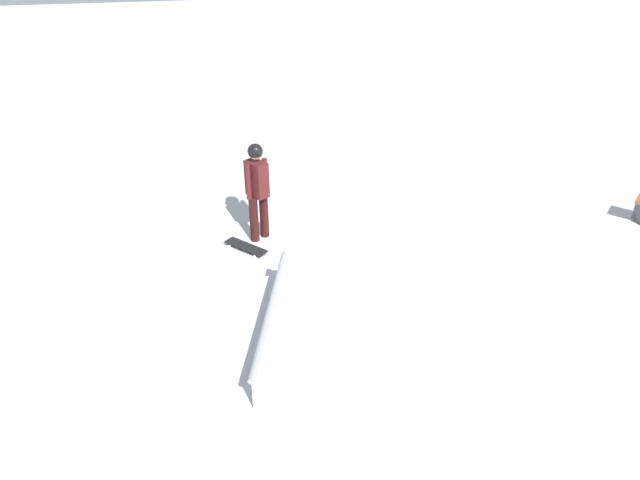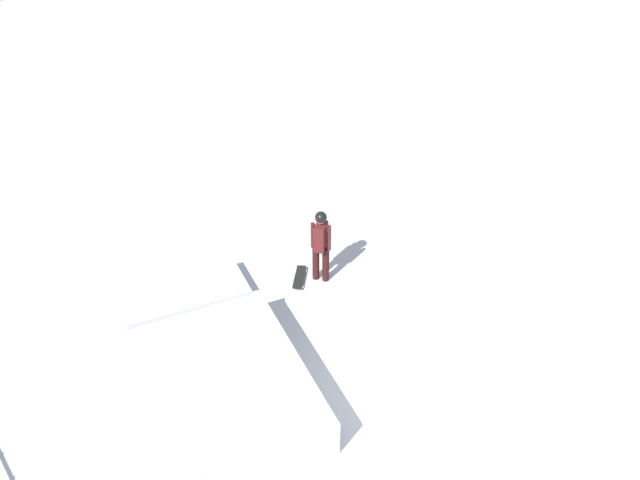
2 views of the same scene
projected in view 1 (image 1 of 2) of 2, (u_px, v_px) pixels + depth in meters
ground_plane at (493, 316)px, 8.41m from camera, size 60.00×60.00×0.00m
skate_ramp at (375, 338)px, 7.50m from camera, size 5.90×3.97×0.74m
skater at (257, 185)px, 9.80m from camera, size 0.39×0.44×1.73m
skateboard at (246, 247)px, 9.91m from camera, size 0.70×0.72×0.09m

